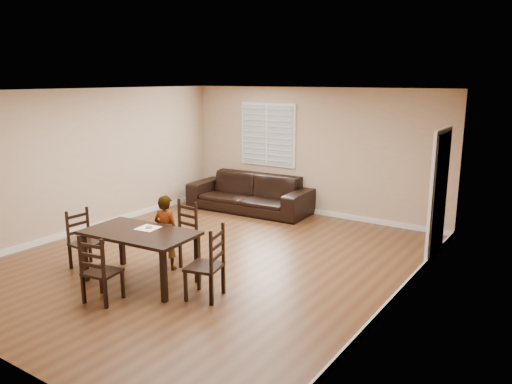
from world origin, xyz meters
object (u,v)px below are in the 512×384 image
child (166,232)px  chair_near (185,233)px  chair_far (96,274)px  chair_right (213,266)px  sofa (249,193)px  chair_left (81,241)px  donut (149,227)px  dining_table (140,237)px

child → chair_near: bearing=-95.7°
chair_far → chair_right: (1.15, 0.96, 0.04)m
chair_far → sofa: (-1.02, 4.98, -0.02)m
chair_near → sofa: chair_near is taller
chair_left → donut: bearing=-74.8°
dining_table → sofa: size_ratio=0.61×
chair_left → child: size_ratio=0.79×
chair_near → chair_right: chair_right is taller
dining_table → chair_far: (0.08, -0.85, -0.25)m
chair_left → chair_right: bearing=-82.3°
chair_right → sofa: chair_right is taller
dining_table → chair_right: size_ratio=1.66×
chair_right → chair_left: bearing=-99.7°
dining_table → chair_left: size_ratio=1.84×
chair_right → donut: bearing=-107.4°
donut → chair_near: bearing=94.7°
chair_right → chair_near: bearing=-139.5°
chair_near → sofa: (-0.88, 3.11, -0.04)m
child → donut: (0.05, -0.40, 0.20)m
dining_table → chair_near: chair_near is taller
chair_far → chair_left: (-1.30, 0.76, -0.01)m
dining_table → chair_far: size_ratio=1.80×
dining_table → sofa: sofa is taller
dining_table → chair_right: bearing=1.0°
dining_table → child: (-0.05, 0.58, -0.09)m
chair_far → child: child is taller
chair_right → dining_table: bearing=-98.9°
chair_right → sofa: bearing=-166.1°
donut → chair_left: bearing=-167.8°
dining_table → donut: donut is taller
chair_left → child: child is taller
chair_near → chair_right: bearing=-31.1°
chair_near → donut: size_ratio=10.09×
chair_far → child: size_ratio=0.80×
chair_left → chair_right: 2.45m
chair_right → sofa: size_ratio=0.37×
sofa → dining_table: bearing=-80.2°
chair_near → chair_far: bearing=-81.7°
sofa → donut: bearing=-79.5°
chair_far → donut: 1.09m
dining_table → chair_far: chair_far is taller
chair_left → sofa: chair_left is taller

